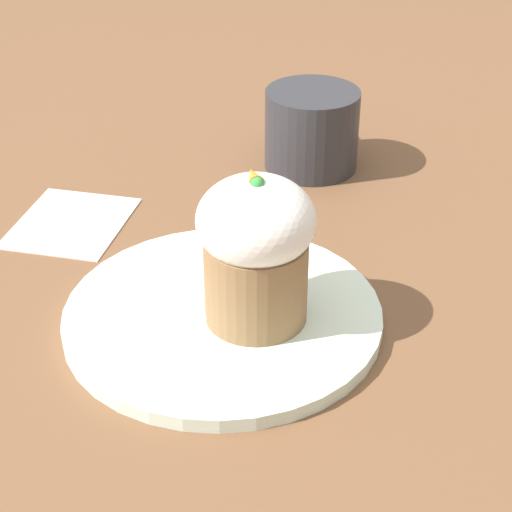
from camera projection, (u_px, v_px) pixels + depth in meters
name	position (u px, v px, depth m)	size (l,w,h in m)	color
ground_plane	(223.00, 321.00, 0.64)	(4.00, 4.00, 0.00)	brown
dessert_plate	(223.00, 315.00, 0.63)	(0.24, 0.24, 0.01)	silver
carrot_cake	(256.00, 248.00, 0.59)	(0.08, 0.08, 0.12)	olive
spoon	(201.00, 306.00, 0.63)	(0.09, 0.12, 0.01)	silver
coffee_cup	(311.00, 128.00, 0.83)	(0.13, 0.09, 0.08)	#2D2D33
paper_napkin	(71.00, 222.00, 0.76)	(0.14, 0.13, 0.00)	white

